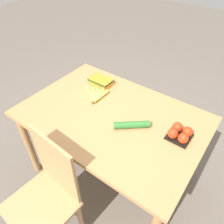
{
  "coord_description": "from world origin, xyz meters",
  "views": [
    {
      "loc": [
        -0.73,
        0.99,
        1.89
      ],
      "look_at": [
        0.0,
        0.0,
        0.81
      ],
      "focal_mm": 35.0,
      "sensor_mm": 36.0,
      "label": 1
    }
  ],
  "objects_px": {
    "chair": "(47,196)",
    "cucumber_near": "(132,125)",
    "carrot_bag": "(101,81)",
    "banana_bunch": "(95,96)",
    "tomato_pack": "(180,133)"
  },
  "relations": [
    {
      "from": "chair",
      "to": "cucumber_near",
      "type": "height_order",
      "value": "chair"
    },
    {
      "from": "chair",
      "to": "carrot_bag",
      "type": "distance_m",
      "value": 1.02
    },
    {
      "from": "carrot_bag",
      "to": "cucumber_near",
      "type": "distance_m",
      "value": 0.6
    },
    {
      "from": "banana_bunch",
      "to": "carrot_bag",
      "type": "height_order",
      "value": "carrot_bag"
    },
    {
      "from": "tomato_pack",
      "to": "carrot_bag",
      "type": "relative_size",
      "value": 0.77
    },
    {
      "from": "carrot_bag",
      "to": "cucumber_near",
      "type": "relative_size",
      "value": 0.88
    },
    {
      "from": "chair",
      "to": "cucumber_near",
      "type": "distance_m",
      "value": 0.75
    },
    {
      "from": "banana_bunch",
      "to": "carrot_bag",
      "type": "relative_size",
      "value": 0.99
    },
    {
      "from": "cucumber_near",
      "to": "banana_bunch",
      "type": "bearing_deg",
      "value": -15.28
    },
    {
      "from": "banana_bunch",
      "to": "tomato_pack",
      "type": "distance_m",
      "value": 0.74
    },
    {
      "from": "tomato_pack",
      "to": "cucumber_near",
      "type": "distance_m",
      "value": 0.33
    },
    {
      "from": "carrot_bag",
      "to": "chair",
      "type": "bearing_deg",
      "value": 106.28
    },
    {
      "from": "tomato_pack",
      "to": "cucumber_near",
      "type": "xyz_separation_m",
      "value": [
        0.31,
        0.11,
        -0.01
      ]
    },
    {
      "from": "banana_bunch",
      "to": "cucumber_near",
      "type": "relative_size",
      "value": 0.88
    },
    {
      "from": "chair",
      "to": "tomato_pack",
      "type": "bearing_deg",
      "value": 57.41
    }
  ]
}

